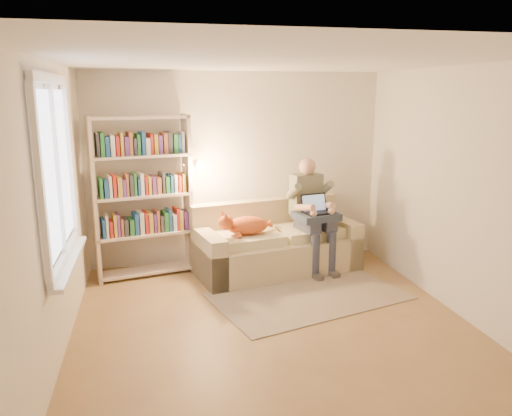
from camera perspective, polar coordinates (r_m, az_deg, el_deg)
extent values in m
plane|color=olive|center=(5.13, 2.37, -13.89)|extent=(4.50, 4.50, 0.00)
cube|color=white|center=(4.58, 2.68, 16.51)|extent=(4.00, 4.50, 0.02)
cube|color=silver|center=(4.62, -22.28, -0.74)|extent=(0.02, 4.50, 2.60)
cube|color=silver|center=(5.53, 23.01, 1.35)|extent=(0.02, 4.50, 2.60)
cube|color=silver|center=(6.85, -2.24, 4.46)|extent=(4.00, 0.02, 2.60)
cube|color=silver|center=(2.67, 14.95, -9.97)|extent=(4.00, 0.02, 2.60)
plane|color=white|center=(4.74, -21.88, 3.95)|extent=(0.00, 1.50, 1.50)
cube|color=white|center=(4.69, -22.59, 13.52)|extent=(0.05, 1.50, 0.08)
cube|color=white|center=(4.91, -20.98, -5.16)|extent=(0.05, 1.50, 0.08)
cube|color=white|center=(4.74, -21.76, 3.96)|extent=(0.04, 0.05, 1.50)
cube|color=white|center=(4.92, -20.48, -5.70)|extent=(0.12, 1.52, 0.04)
cube|color=#C8B88E|center=(6.67, 2.33, -5.32)|extent=(2.27, 1.36, 0.45)
cube|color=#C8B88E|center=(6.86, 1.01, -0.86)|extent=(2.12, 0.63, 0.46)
cube|color=#C8B88E|center=(6.30, -5.54, -5.58)|extent=(0.40, 0.98, 0.64)
cube|color=#C8B88E|center=(7.09, 9.30, -3.55)|extent=(0.40, 0.98, 0.64)
cube|color=beige|center=(6.35, -1.32, -3.56)|extent=(1.01, 0.80, 0.13)
cube|color=beige|center=(6.75, 6.19, -2.61)|extent=(1.01, 0.80, 0.13)
cube|color=gray|center=(6.70, 5.74, 1.54)|extent=(0.44, 0.30, 0.55)
sphere|color=tan|center=(6.61, 5.90, 4.75)|extent=(0.22, 0.22, 0.22)
cube|color=#363B4C|center=(6.49, 5.87, -1.83)|extent=(0.25, 0.47, 0.17)
cube|color=#363B4C|center=(6.61, 7.69, -1.61)|extent=(0.25, 0.47, 0.17)
cylinder|color=#363B4C|center=(6.41, 6.77, -5.46)|extent=(0.12, 0.12, 0.59)
cylinder|color=#363B4C|center=(6.53, 8.60, -5.17)|extent=(0.12, 0.12, 0.59)
ellipsoid|color=orange|center=(6.27, -1.22, -2.06)|extent=(0.57, 0.38, 0.24)
sphere|color=orange|center=(6.10, -3.67, -1.73)|extent=(0.19, 0.19, 0.19)
cylinder|color=orange|center=(6.44, 0.87, -2.08)|extent=(0.26, 0.10, 0.07)
cube|color=#2B384C|center=(6.51, 6.92, -0.91)|extent=(0.60, 0.53, 0.09)
cube|color=black|center=(6.46, 7.11, -0.51)|extent=(0.40, 0.32, 0.02)
cube|color=black|center=(6.54, 6.62, 0.61)|extent=(0.37, 0.15, 0.23)
plane|color=#8CA5CC|center=(6.54, 6.62, 0.61)|extent=(0.34, 0.15, 0.31)
cube|color=beige|center=(6.37, -18.04, 0.70)|extent=(0.11, 0.31, 2.06)
cube|color=beige|center=(6.59, -7.80, 1.62)|extent=(0.11, 0.31, 2.06)
cube|color=beige|center=(6.72, -12.41, -6.99)|extent=(1.26, 0.56, 0.03)
cube|color=beige|center=(6.57, -12.63, -2.87)|extent=(1.26, 0.56, 0.03)
cube|color=beige|center=(6.45, -12.85, 1.42)|extent=(1.26, 0.56, 0.03)
cube|color=beige|center=(6.37, -13.07, 5.84)|extent=(1.26, 0.56, 0.03)
cube|color=beige|center=(6.33, -13.29, 10.04)|extent=(1.26, 0.56, 0.03)
cube|color=#B2261E|center=(6.53, -12.69, -1.70)|extent=(1.08, 0.46, 0.25)
cube|color=gold|center=(6.42, -12.91, 2.63)|extent=(1.08, 0.46, 0.25)
cube|color=#66337F|center=(6.35, -13.14, 7.08)|extent=(1.08, 0.46, 0.25)
cylinder|color=silver|center=(6.55, -8.57, 2.13)|extent=(0.11, 0.11, 0.04)
cone|color=silver|center=(6.43, -6.80, 4.79)|extent=(0.16, 0.19, 0.17)
cube|color=gray|center=(5.95, 6.06, -9.96)|extent=(2.44, 1.83, 0.01)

